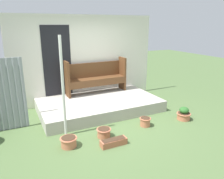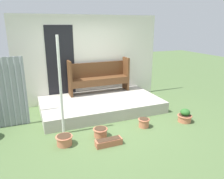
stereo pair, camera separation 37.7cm
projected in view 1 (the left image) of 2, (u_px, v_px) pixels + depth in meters
ground_plane at (107, 124)px, 5.31m from camera, size 24.00×24.00×0.00m
porch_slab at (99, 105)px, 6.15m from camera, size 3.26×1.88×0.30m
house_wall at (85, 59)px, 6.63m from camera, size 4.46×0.08×2.60m
support_post at (63, 88)px, 4.48m from camera, size 0.06×0.06×2.13m
bench at (96, 76)px, 6.62m from camera, size 1.86×0.41×1.03m
flower_pot_left at (69, 141)px, 4.30m from camera, size 0.34×0.34×0.20m
flower_pot_middle at (104, 132)px, 4.68m from camera, size 0.32×0.32×0.20m
flower_pot_right at (145, 121)px, 5.18m from camera, size 0.28×0.28×0.21m
flower_pot_far_right at (184, 114)px, 5.53m from camera, size 0.36×0.36×0.34m
planter_box_rect at (114, 142)px, 4.36m from camera, size 0.54×0.18×0.14m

